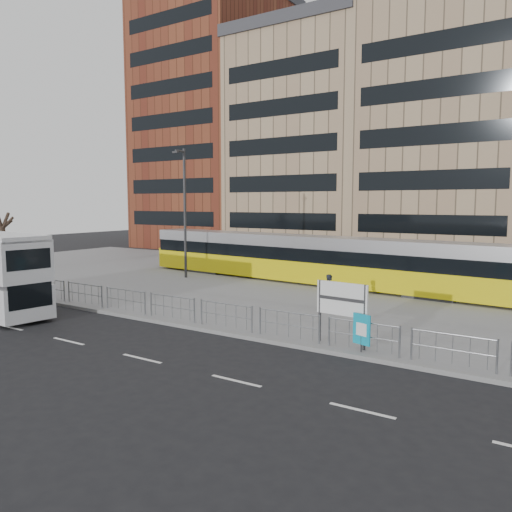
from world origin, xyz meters
The scene contains 13 objects.
ground centered at (0.00, 0.00, 0.00)m, with size 120.00×120.00×0.00m, color black.
plaza centered at (0.00, 12.00, 0.07)m, with size 64.00×24.00×0.15m, color gray.
kerb centered at (0.00, 0.05, 0.07)m, with size 64.00×0.25×0.17m, color gray.
building_row centered at (1.55, 34.27, 12.91)m, with size 70.40×18.40×31.20m.
pedestrian_barrier centered at (2.00, 0.50, 0.98)m, with size 32.07×0.07×1.10m.
road_markings centered at (1.00, -4.00, 0.01)m, with size 62.00×0.12×0.01m, color white.
tram centered at (-0.45, 13.14, 1.70)m, with size 26.25×4.83×3.08m.
station_sign centered at (7.35, 0.80, 1.78)m, with size 2.04×0.26×2.35m.
ad_panel centered at (8.28, 0.40, 0.94)m, with size 0.71×0.27×1.36m.
pedestrian centered at (4.39, 6.25, 1.02)m, with size 0.63×0.42×1.74m, color black.
traffic_light_west centered at (-10.99, 0.50, 2.12)m, with size 0.22×0.24×3.10m.
lamp_post_west centered at (-8.52, 10.41, 4.98)m, with size 0.45×1.04×8.90m.
bare_tree centered at (-21.73, 4.98, 5.02)m, with size 4.80×4.80×7.05m.
Camera 1 is at (14.45, -15.96, 5.39)m, focal length 35.00 mm.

